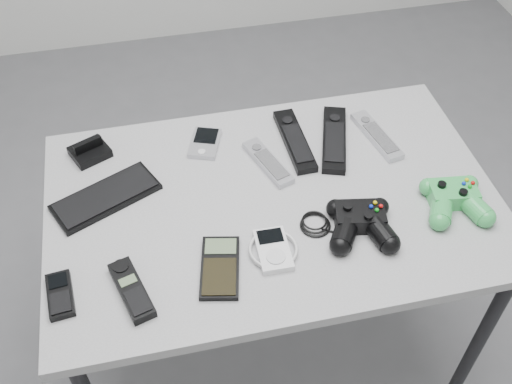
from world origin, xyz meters
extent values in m
plane|color=slate|center=(0.00, 0.00, 0.00)|extent=(3.50, 3.50, 0.00)
cube|color=gray|center=(0.01, -0.10, 0.68)|extent=(1.03, 0.66, 0.03)
cylinder|color=black|center=(0.48, -0.38, 0.33)|extent=(0.03, 0.03, 0.66)
cylinder|color=black|center=(-0.46, 0.19, 0.33)|extent=(0.03, 0.03, 0.66)
cylinder|color=black|center=(0.48, 0.19, 0.33)|extent=(0.03, 0.03, 0.66)
cube|color=black|center=(-0.37, -0.01, 0.70)|extent=(0.26, 0.19, 0.01)
cube|color=black|center=(-0.40, 0.14, 0.72)|extent=(0.11, 0.11, 0.05)
cube|color=#ABABB2|center=(-0.12, 0.12, 0.70)|extent=(0.10, 0.12, 0.02)
cube|color=#ABABB2|center=(0.02, 0.02, 0.70)|extent=(0.10, 0.18, 0.02)
cube|color=black|center=(0.10, 0.08, 0.70)|extent=(0.06, 0.23, 0.02)
cube|color=black|center=(0.20, 0.06, 0.70)|extent=(0.13, 0.24, 0.02)
cube|color=#B3B3BA|center=(0.31, 0.05, 0.70)|extent=(0.08, 0.19, 0.02)
cube|color=black|center=(-0.47, -0.27, 0.70)|extent=(0.06, 0.11, 0.02)
cube|color=black|center=(-0.33, -0.29, 0.70)|extent=(0.09, 0.16, 0.02)
cube|color=black|center=(-0.15, -0.27, 0.70)|extent=(0.11, 0.17, 0.02)
cube|color=white|center=(-0.03, -0.25, 0.70)|extent=(0.11, 0.11, 0.02)
camera|label=1|loc=(-0.23, -1.00, 1.71)|focal=42.00mm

